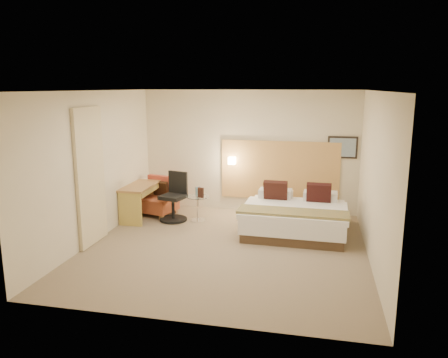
% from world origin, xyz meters
% --- Properties ---
extents(floor, '(4.80, 5.00, 0.02)m').
position_xyz_m(floor, '(0.00, 0.00, -0.01)').
color(floor, '#806D56').
rests_on(floor, ground).
extents(ceiling, '(4.80, 5.00, 0.02)m').
position_xyz_m(ceiling, '(0.00, 0.00, 2.71)').
color(ceiling, white).
rests_on(ceiling, floor).
extents(wall_back, '(4.80, 0.02, 2.70)m').
position_xyz_m(wall_back, '(0.00, 2.51, 1.35)').
color(wall_back, beige).
rests_on(wall_back, floor).
extents(wall_front, '(4.80, 0.02, 2.70)m').
position_xyz_m(wall_front, '(0.00, -2.51, 1.35)').
color(wall_front, beige).
rests_on(wall_front, floor).
extents(wall_left, '(0.02, 5.00, 2.70)m').
position_xyz_m(wall_left, '(-2.41, 0.00, 1.35)').
color(wall_left, beige).
rests_on(wall_left, floor).
extents(wall_right, '(0.02, 5.00, 2.70)m').
position_xyz_m(wall_right, '(2.41, 0.00, 1.35)').
color(wall_right, beige).
rests_on(wall_right, floor).
extents(headboard_panel, '(2.60, 0.04, 1.30)m').
position_xyz_m(headboard_panel, '(0.70, 2.47, 0.95)').
color(headboard_panel, tan).
rests_on(headboard_panel, wall_back).
extents(art_frame, '(0.62, 0.03, 0.47)m').
position_xyz_m(art_frame, '(2.02, 2.48, 1.50)').
color(art_frame, black).
rests_on(art_frame, wall_back).
extents(art_canvas, '(0.54, 0.01, 0.39)m').
position_xyz_m(art_canvas, '(2.02, 2.46, 1.50)').
color(art_canvas, gray).
rests_on(art_canvas, wall_back).
extents(lamp_arm, '(0.02, 0.12, 0.02)m').
position_xyz_m(lamp_arm, '(-0.35, 2.42, 1.15)').
color(lamp_arm, white).
rests_on(lamp_arm, wall_back).
extents(lamp_shade, '(0.15, 0.15, 0.15)m').
position_xyz_m(lamp_shade, '(-0.35, 2.36, 1.15)').
color(lamp_shade, '#FAE9C3').
rests_on(lamp_shade, wall_back).
extents(curtain, '(0.06, 0.90, 2.42)m').
position_xyz_m(curtain, '(-2.36, -0.25, 1.22)').
color(curtain, beige).
rests_on(curtain, wall_left).
extents(bottle_a, '(0.07, 0.07, 0.19)m').
position_xyz_m(bottle_a, '(-0.93, 1.48, 0.62)').
color(bottle_a, '#7EAEC3').
rests_on(bottle_a, side_table).
extents(bottle_b, '(0.07, 0.07, 0.19)m').
position_xyz_m(bottle_b, '(-0.88, 1.51, 0.62)').
color(bottle_b, '#85A4CE').
rests_on(bottle_b, side_table).
extents(menu_folder, '(0.13, 0.09, 0.21)m').
position_xyz_m(menu_folder, '(-0.81, 1.38, 0.63)').
color(menu_folder, black).
rests_on(menu_folder, side_table).
extents(bed, '(1.99, 1.93, 0.94)m').
position_xyz_m(bed, '(1.14, 1.17, 0.31)').
color(bed, '#453222').
rests_on(bed, floor).
extents(lounge_chair, '(0.92, 0.85, 0.82)m').
position_xyz_m(lounge_chair, '(-1.89, 1.75, 0.33)').
color(lounge_chair, tan).
rests_on(lounge_chair, floor).
extents(side_table, '(0.61, 0.61, 0.53)m').
position_xyz_m(side_table, '(-0.89, 1.44, 0.29)').
color(side_table, white).
rests_on(side_table, floor).
extents(desk, '(0.55, 1.17, 0.73)m').
position_xyz_m(desk, '(-2.11, 1.36, 0.57)').
color(desk, '#A2733F').
rests_on(desk, floor).
extents(desk_chair, '(0.70, 0.70, 1.01)m').
position_xyz_m(desk_chair, '(-1.39, 1.38, 0.42)').
color(desk_chair, black).
rests_on(desk_chair, floor).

